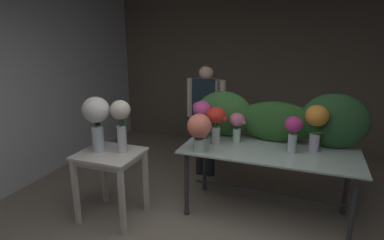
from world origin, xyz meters
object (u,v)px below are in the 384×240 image
vase_fuchsia_freesia (202,115)px  vase_cream_lisianthus_tall (121,119)px  display_table_glass (268,160)px  vase_rosy_snapdragons (237,124)px  side_table_white (110,162)px  vase_white_roses_tall (96,117)px  vase_scarlet_lilies (216,120)px  florist (206,110)px  vase_coral_carnations (199,129)px  vase_magenta_roses (293,130)px  vase_sunset_hydrangea (316,121)px

vase_fuchsia_freesia → vase_cream_lisianthus_tall: 0.98m
display_table_glass → vase_cream_lisianthus_tall: bearing=-157.9°
vase_rosy_snapdragons → vase_fuchsia_freesia: vase_fuchsia_freesia is taller
side_table_white → vase_white_roses_tall: vase_white_roses_tall is taller
display_table_glass → vase_scarlet_lilies: 0.74m
florist → vase_rosy_snapdragons: size_ratio=4.61×
display_table_glass → vase_cream_lisianthus_tall: 1.69m
display_table_glass → vase_rosy_snapdragons: 0.54m
vase_coral_carnations → vase_magenta_roses: size_ratio=1.04×
vase_rosy_snapdragons → vase_sunset_hydrangea: bearing=0.1°
side_table_white → vase_magenta_roses: 2.01m
vase_coral_carnations → vase_white_roses_tall: vase_white_roses_tall is taller
vase_rosy_snapdragons → vase_magenta_roses: (0.63, -0.13, 0.03)m
vase_magenta_roses → vase_coral_carnations: bearing=-161.6°
vase_rosy_snapdragons → vase_cream_lisianthus_tall: (-1.10, -0.73, 0.15)m
vase_coral_carnations → vase_rosy_snapdragons: bearing=55.1°
vase_magenta_roses → vase_sunset_hydrangea: size_ratio=0.79×
vase_scarlet_lilies → vase_cream_lisianthus_tall: (-0.89, -0.57, 0.07)m
vase_white_roses_tall → vase_scarlet_lilies: bearing=28.3°
vase_sunset_hydrangea → vase_white_roses_tall: vase_white_roses_tall is taller
vase_magenta_roses → vase_sunset_hydrangea: vase_sunset_hydrangea is taller
side_table_white → vase_cream_lisianthus_tall: bearing=24.1°
vase_magenta_roses → vase_white_roses_tall: bearing=-161.8°
vase_sunset_hydrangea → vase_cream_lisianthus_tall: size_ratio=0.89×
side_table_white → florist: florist is taller
vase_fuchsia_freesia → vase_cream_lisianthus_tall: vase_cream_lisianthus_tall is taller
display_table_glass → side_table_white: bearing=-157.7°
vase_scarlet_lilies → side_table_white: bearing=-148.5°
side_table_white → vase_coral_carnations: size_ratio=1.89×
vase_magenta_roses → vase_cream_lisianthus_tall: bearing=-160.9°
florist → vase_cream_lisianthus_tall: size_ratio=2.80×
side_table_white → vase_fuchsia_freesia: (0.80, 0.78, 0.42)m
vase_coral_carnations → vase_sunset_hydrangea: bearing=21.1°
florist → vase_white_roses_tall: 1.64m
vase_white_roses_tall → side_table_white: bearing=-0.2°
vase_fuchsia_freesia → vase_sunset_hydrangea: vase_sunset_hydrangea is taller
vase_white_roses_tall → vase_cream_lisianthus_tall: vase_white_roses_tall is taller
vase_magenta_roses → florist: bearing=147.6°
vase_coral_carnations → vase_scarlet_lilies: vase_scarlet_lilies is taller
vase_magenta_roses → vase_fuchsia_freesia: bearing=173.5°
florist → vase_sunset_hydrangea: (1.45, -0.65, 0.14)m
display_table_glass → vase_magenta_roses: 0.44m
florist → vase_magenta_roses: size_ratio=4.03×
vase_scarlet_lilies → vase_rosy_snapdragons: bearing=39.0°
vase_coral_carnations → vase_cream_lisianthus_tall: (-0.78, -0.28, 0.11)m
side_table_white → vase_sunset_hydrangea: 2.28m
vase_white_roses_tall → vase_fuchsia_freesia: bearing=39.7°
vase_fuchsia_freesia → vase_rosy_snapdragons: bearing=1.8°
vase_coral_carnations → vase_magenta_roses: 1.00m
florist → vase_cream_lisianthus_tall: florist is taller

